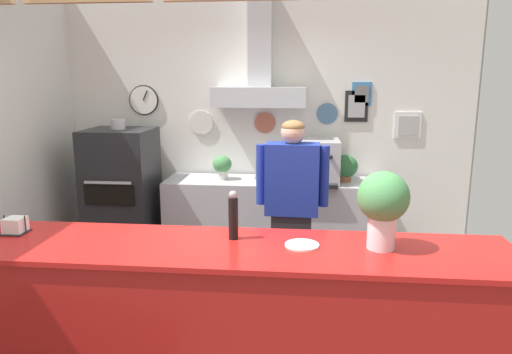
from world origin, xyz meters
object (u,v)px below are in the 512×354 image
pepper_grinder (233,215)px  napkin_holder (15,226)px  pizza_oven (123,198)px  condiment_plate (302,245)px  espresso_machine (314,161)px  shop_worker (292,212)px  basil_vase (383,205)px  potted_thyme (222,166)px  potted_sage (345,167)px

pepper_grinder → napkin_holder: 1.34m
pizza_oven → condiment_plate: size_ratio=8.03×
pizza_oven → espresso_machine: (1.98, 0.12, 0.40)m
shop_worker → pepper_grinder: 1.21m
espresso_machine → napkin_holder: espresso_machine is taller
condiment_plate → basil_vase: size_ratio=0.44×
pizza_oven → potted_thyme: (1.04, 0.14, 0.34)m
basil_vase → napkin_holder: size_ratio=3.10×
pepper_grinder → napkin_holder: (-1.33, -0.03, -0.10)m
shop_worker → espresso_machine: (0.19, 0.99, 0.25)m
potted_sage → condiment_plate: bearing=-100.7°
espresso_machine → basil_vase: size_ratio=1.29×
basil_vase → espresso_machine: bearing=98.4°
pepper_grinder → napkin_holder: bearing=-178.8°
pizza_oven → shop_worker: 1.99m
pepper_grinder → basil_vase: 0.84m
potted_thyme → basil_vase: 2.57m
potted_thyme → basil_vase: basil_vase is taller
pepper_grinder → shop_worker: bearing=74.4°
potted_sage → pizza_oven: bearing=-175.7°
pizza_oven → pepper_grinder: size_ratio=5.33×
shop_worker → condiment_plate: 1.23m
pizza_oven → condiment_plate: pizza_oven is taller
potted_sage → condiment_plate: size_ratio=1.41×
pepper_grinder → condiment_plate: pepper_grinder is taller
espresso_machine → potted_sage: bearing=9.4°
condiment_plate → basil_vase: (0.43, 0.01, 0.24)m
pepper_grinder → condiment_plate: 0.43m
pizza_oven → potted_sage: 2.33m
potted_sage → condiment_plate: potted_sage is taller
potted_sage → basil_vase: bearing=-89.9°
potted_sage → potted_thyme: bearing=-178.7°
espresso_machine → napkin_holder: size_ratio=3.99×
pizza_oven → condiment_plate: 2.82m
potted_sage → pepper_grinder: (-0.83, -2.18, 0.11)m
shop_worker → potted_sage: (0.51, 1.05, 0.19)m
pizza_oven → espresso_machine: bearing=3.5°
espresso_machine → condiment_plate: espresso_machine is taller
pepper_grinder → basil_vase: bearing=-5.0°
pizza_oven → napkin_holder: size_ratio=11.05×
espresso_machine → condiment_plate: (-0.11, -2.21, -0.09)m
espresso_machine → napkin_holder: (-1.84, -2.15, -0.05)m
shop_worker → condiment_plate: (0.08, -1.21, 0.17)m
potted_thyme → pizza_oven: bearing=-172.1°
shop_worker → espresso_machine: size_ratio=2.92×
shop_worker → espresso_machine: shop_worker is taller
basil_vase → potted_sage: bearing=90.1°
condiment_plate → napkin_holder: 1.73m
espresso_machine → pepper_grinder: espresso_machine is taller
espresso_machine → basil_vase: 2.23m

